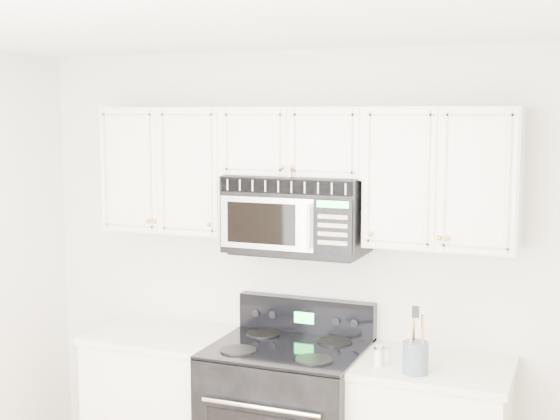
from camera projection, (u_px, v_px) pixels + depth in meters
The scene contains 7 objects.
room at pixel (157, 354), 3.04m from camera, with size 3.51×3.51×2.61m.
base_cabinet_left at pixel (167, 410), 4.77m from camera, with size 0.86×0.65×0.92m.
upper_cabinets at pixel (298, 167), 4.43m from camera, with size 2.44×0.37×0.75m.
microwave at pixel (297, 214), 4.42m from camera, with size 0.79×0.44×0.44m.
utensil_crock at pixel (416, 357), 3.95m from camera, with size 0.13×0.13×0.35m.
shaker_salt at pixel (378, 356), 4.06m from camera, with size 0.05×0.05×0.11m.
shaker_pepper at pixel (386, 354), 4.11m from camera, with size 0.04×0.04×0.10m.
Camera 1 is at (1.54, -2.56, 2.24)m, focal length 50.00 mm.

